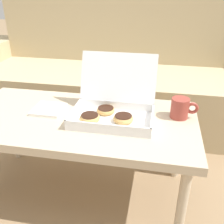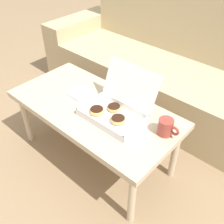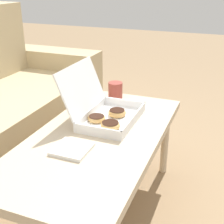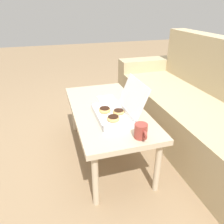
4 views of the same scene
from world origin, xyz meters
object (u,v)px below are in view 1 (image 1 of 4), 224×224
Objects in this scene: couch at (113,80)px; coffee_mug at (181,108)px; coffee_table at (78,125)px; pastry_box at (112,107)px.

coffee_mug is at bearing -60.30° from couch.
coffee_table is at bearing -90.00° from couch.
pastry_box reaches higher than coffee_table.
couch is 0.95m from pastry_box.
coffee_table is (0.00, -0.95, 0.10)m from couch.
couch is at bearing 90.00° from coffee_table.
coffee_table is 8.82× the size of coffee_mug.
pastry_box is at bearing 11.91° from coffee_table.
coffee_mug is (0.49, 0.09, 0.10)m from coffee_table.
coffee_table is 0.19m from pastry_box.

